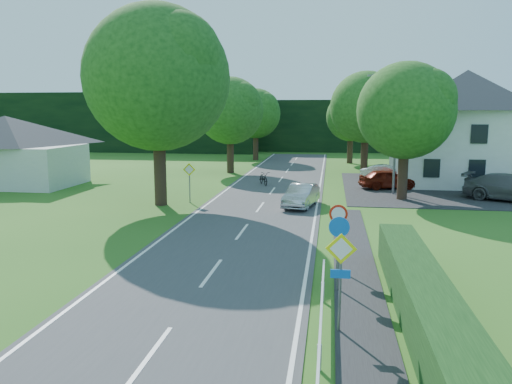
% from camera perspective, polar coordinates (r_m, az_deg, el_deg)
% --- Properties ---
extents(road, '(7.00, 80.00, 0.04)m').
position_cam_1_polar(road, '(25.12, -0.80, -3.50)').
color(road, '#3B3B3D').
rests_on(road, ground).
extents(parking_pad, '(14.00, 16.00, 0.04)m').
position_cam_1_polar(parking_pad, '(38.42, 20.49, 0.37)').
color(parking_pad, black).
rests_on(parking_pad, ground).
extents(line_edge_left, '(0.12, 80.00, 0.01)m').
position_cam_1_polar(line_edge_left, '(25.83, -7.94, -3.18)').
color(line_edge_left, white).
rests_on(line_edge_left, road).
extents(line_edge_right, '(0.12, 80.00, 0.01)m').
position_cam_1_polar(line_edge_right, '(24.80, 6.64, -3.67)').
color(line_edge_right, white).
rests_on(line_edge_right, road).
extents(line_centre, '(0.12, 80.00, 0.01)m').
position_cam_1_polar(line_centre, '(25.11, -0.80, -3.45)').
color(line_centre, white).
rests_on(line_centre, road).
extents(tree_main, '(9.40, 9.40, 11.64)m').
position_cam_1_polar(tree_main, '(29.89, -11.13, 9.57)').
color(tree_main, '#194414').
rests_on(tree_main, ground).
extents(tree_left_far, '(7.00, 7.00, 8.58)m').
position_cam_1_polar(tree_left_far, '(45.09, -2.97, 7.63)').
color(tree_left_far, '#194414').
rests_on(tree_left_far, ground).
extents(tree_right_far, '(7.40, 7.40, 9.09)m').
position_cam_1_polar(tree_right_far, '(46.28, 12.40, 7.79)').
color(tree_right_far, '#194414').
rests_on(tree_right_far, ground).
extents(tree_left_back, '(6.60, 6.60, 8.07)m').
position_cam_1_polar(tree_left_back, '(56.83, -0.04, 7.73)').
color(tree_left_back, '#194414').
rests_on(tree_left_back, ground).
extents(tree_right_back, '(6.20, 6.20, 7.56)m').
position_cam_1_polar(tree_right_back, '(54.23, 10.76, 7.22)').
color(tree_right_back, '#194414').
rests_on(tree_right_back, ground).
extents(tree_right_mid, '(7.00, 7.00, 8.58)m').
position_cam_1_polar(tree_right_mid, '(32.51, 16.64, 6.63)').
color(tree_right_mid, '#194414').
rests_on(tree_right_mid, ground).
extents(treeline_left, '(44.00, 6.00, 8.00)m').
position_cam_1_polar(treeline_left, '(73.51, -17.40, 7.64)').
color(treeline_left, black).
rests_on(treeline_left, ground).
extents(treeline_right, '(30.00, 5.00, 7.00)m').
position_cam_1_polar(treeline_right, '(70.31, 11.92, 7.39)').
color(treeline_right, black).
rests_on(treeline_right, ground).
extents(bungalow_left, '(11.00, 6.50, 5.20)m').
position_cam_1_polar(bungalow_left, '(41.85, -26.53, 4.38)').
color(bungalow_left, beige).
rests_on(bungalow_left, ground).
extents(house_white, '(10.60, 8.40, 8.60)m').
position_cam_1_polar(house_white, '(41.41, 22.72, 6.95)').
color(house_white, silver).
rests_on(house_white, ground).
extents(streetlight, '(2.03, 0.18, 8.00)m').
position_cam_1_polar(streetlight, '(34.43, 15.47, 7.10)').
color(streetlight, slate).
rests_on(streetlight, ground).
extents(sign_priority_right, '(0.78, 0.09, 2.59)m').
position_cam_1_polar(sign_priority_right, '(12.73, 9.65, -8.15)').
color(sign_priority_right, slate).
rests_on(sign_priority_right, ground).
extents(sign_roundabout, '(0.64, 0.08, 2.37)m').
position_cam_1_polar(sign_roundabout, '(15.65, 9.45, -5.30)').
color(sign_roundabout, slate).
rests_on(sign_roundabout, ground).
extents(sign_speed_limit, '(0.64, 0.11, 2.37)m').
position_cam_1_polar(sign_speed_limit, '(17.56, 9.37, -3.38)').
color(sign_speed_limit, slate).
rests_on(sign_speed_limit, ground).
extents(sign_priority_left, '(0.78, 0.09, 2.44)m').
position_cam_1_polar(sign_priority_left, '(30.60, -7.63, 1.95)').
color(sign_priority_left, slate).
rests_on(sign_priority_left, ground).
extents(moving_car, '(2.10, 4.16, 1.31)m').
position_cam_1_polar(moving_car, '(29.15, 5.19, -0.40)').
color(moving_car, '#B7B6BB').
rests_on(moving_car, road).
extents(motorcycle, '(1.39, 2.06, 1.02)m').
position_cam_1_polar(motorcycle, '(37.60, 0.88, 1.60)').
color(motorcycle, black).
rests_on(motorcycle, road).
extents(parked_car_red, '(4.35, 2.61, 1.39)m').
position_cam_1_polar(parked_car_red, '(37.01, 14.85, 1.45)').
color(parked_car_red, '#66180B').
rests_on(parked_car_red, parking_pad).
extents(parked_car_silver_a, '(4.26, 2.38, 1.33)m').
position_cam_1_polar(parked_car_silver_a, '(40.44, 14.72, 2.05)').
color(parked_car_silver_a, '#BCBCC1').
rests_on(parked_car_silver_a, parking_pad).
extents(parked_car_grey, '(6.09, 4.82, 1.65)m').
position_cam_1_polar(parked_car_grey, '(34.65, 27.24, 0.43)').
color(parked_car_grey, '#505055').
rests_on(parked_car_grey, parking_pad).
extents(parked_car_silver_b, '(5.03, 3.62, 1.27)m').
position_cam_1_polar(parked_car_silver_b, '(40.62, 27.17, 1.32)').
color(parked_car_silver_b, '#A4A2A9').
rests_on(parked_car_silver_b, parking_pad).
extents(parasol, '(2.61, 2.64, 1.93)m').
position_cam_1_polar(parasol, '(39.43, 18.38, 2.15)').
color(parasol, '#CE3F10').
rests_on(parasol, parking_pad).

